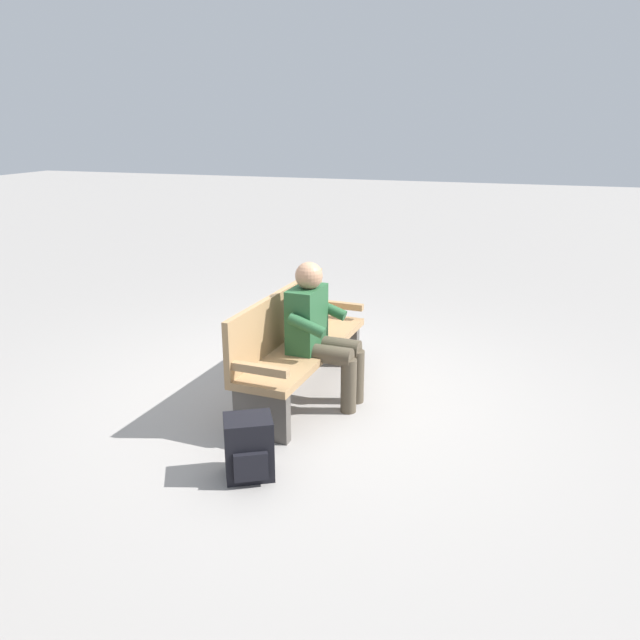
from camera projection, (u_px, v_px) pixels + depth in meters
ground_plane at (304, 395)px, 5.27m from camera, size 40.00×40.00×0.00m
bench_near at (296, 344)px, 5.15m from camera, size 1.83×0.59×0.90m
person_seated at (320, 330)px, 4.98m from camera, size 0.59×0.59×1.18m
backpack at (249, 448)px, 4.01m from camera, size 0.38×0.39×0.42m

